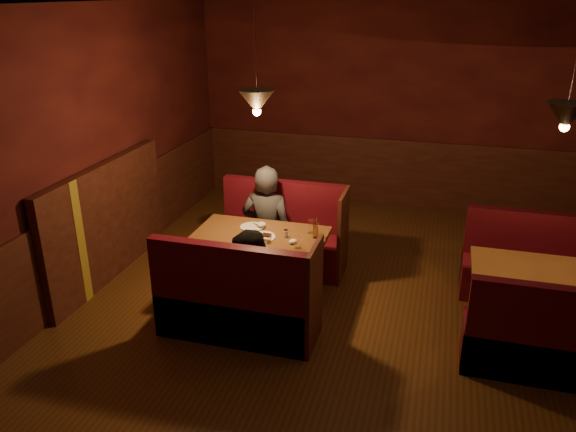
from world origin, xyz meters
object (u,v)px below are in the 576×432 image
(second_bench_far, at_px, (526,271))
(diner_a, at_px, (266,204))
(second_table, at_px, (535,286))
(main_bench_near, at_px, (237,307))
(main_table, at_px, (261,250))
(diner_b, at_px, (252,269))
(main_bench_far, at_px, (283,241))
(second_bench_near, at_px, (544,346))

(second_bench_far, bearing_deg, diner_a, -177.29)
(second_table, bearing_deg, main_bench_near, -162.14)
(main_table, bearing_deg, main_bench_near, -88.88)
(diner_a, distance_m, diner_b, 1.37)
(second_table, relative_size, diner_b, 0.82)
(main_bench_far, relative_size, second_bench_near, 1.15)
(main_bench_near, bearing_deg, second_bench_near, 3.31)
(diner_b, bearing_deg, main_bench_near, -145.25)
(main_table, height_order, second_bench_near, main_table)
(main_table, xyz_separation_m, diner_a, (-0.14, 0.64, 0.25))
(main_bench_near, relative_size, second_table, 1.27)
(second_bench_near, bearing_deg, second_table, 92.20)
(main_bench_far, bearing_deg, second_bench_near, -27.36)
(diner_a, bearing_deg, main_bench_near, 95.39)
(second_bench_near, bearing_deg, second_bench_far, 90.00)
(main_bench_far, distance_m, diner_a, 0.52)
(diner_b, bearing_deg, main_table, 115.69)
(diner_a, relative_size, diner_b, 1.14)
(main_bench_far, bearing_deg, second_table, -14.51)
(main_bench_far, distance_m, second_bench_far, 2.63)
(second_table, relative_size, diner_a, 0.72)
(second_bench_far, bearing_deg, main_bench_near, -149.88)
(main_table, xyz_separation_m, main_bench_far, (0.01, 0.76, -0.23))
(second_bench_far, xyz_separation_m, diner_a, (-2.78, -0.13, 0.51))
(second_bench_far, relative_size, diner_b, 0.91)
(main_table, xyz_separation_m, main_bench_near, (0.01, -0.76, -0.23))
(main_bench_far, distance_m, second_bench_near, 2.96)
(main_bench_near, distance_m, diner_a, 1.48)
(main_table, height_order, main_bench_far, main_bench_far)
(main_bench_far, relative_size, main_bench_near, 1.00)
(second_table, height_order, second_bench_near, second_bench_near)
(main_table, relative_size, main_bench_near, 0.91)
(second_table, height_order, second_bench_far, second_bench_far)
(main_bench_far, relative_size, diner_a, 0.92)
(main_bench_near, xyz_separation_m, diner_a, (-0.16, 1.39, 0.48))
(main_table, relative_size, second_bench_near, 1.05)
(main_bench_far, height_order, second_bench_near, main_bench_far)
(second_bench_far, height_order, diner_a, diner_a)
(second_bench_far, height_order, second_bench_near, same)
(main_bench_near, distance_m, second_table, 2.74)
(second_bench_near, bearing_deg, main_table, 167.11)
(main_bench_far, bearing_deg, main_table, -91.13)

